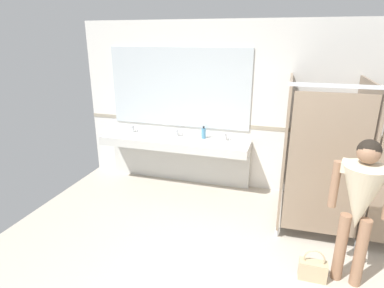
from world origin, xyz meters
The scene contains 8 objects.
wall_back centered at (0.00, 2.82, 1.34)m, with size 6.18×0.12×2.67m, color silver.
wall_back_tile_band centered at (0.00, 2.75, 1.05)m, with size 6.18×0.01×0.06m, color #9E937F.
vanity_counter centered at (-1.42, 2.55, 0.61)m, with size 2.48×0.54×0.94m.
mirror_panel centered at (-1.42, 2.74, 1.62)m, with size 2.38×0.02×1.28m, color silver.
bathroom_stalls centered at (1.26, 1.87, 1.03)m, with size 1.91×1.36×1.96m.
person_standing centered at (1.06, 0.83, 0.97)m, with size 0.54×0.48×1.55m.
handbag centered at (0.73, 0.76, 0.12)m, with size 0.28×0.12×0.36m.
soap_dispenser centered at (-0.96, 2.63, 0.92)m, with size 0.07×0.07×0.20m.
Camera 1 is at (0.31, -2.21, 2.43)m, focal length 29.78 mm.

